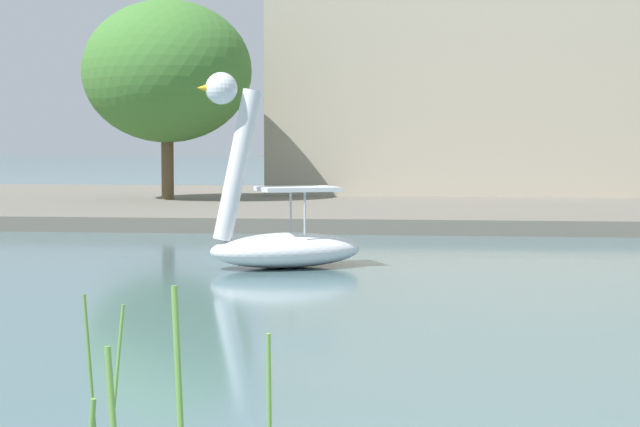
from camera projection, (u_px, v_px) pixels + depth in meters
name	position (u px, v px, depth m)	size (l,w,h in m)	color
shore_bank_far	(454.00, 204.00, 37.13)	(154.80, 22.06, 0.39)	#6B665B
swan_boat	(277.00, 228.00, 19.34)	(3.11, 2.38, 3.53)	white
tree_broadleaf_right	(167.00, 72.00, 36.02)	(8.21, 8.15, 6.75)	brown
apartment_block	(463.00, 46.00, 42.07)	(14.26, 8.95, 11.52)	#B2A893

